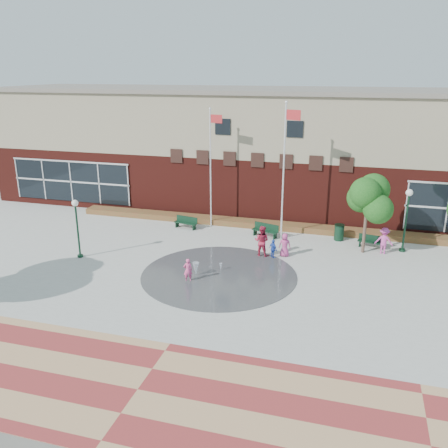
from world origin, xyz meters
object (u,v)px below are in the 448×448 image
(bench_left, at_px, (186,225))
(trash_can, at_px, (339,232))
(flagpole_right, at_px, (285,165))
(child_splash, at_px, (188,270))
(flagpole_left, at_px, (211,162))

(bench_left, distance_m, trash_can, 10.42)
(flagpole_right, height_order, child_splash, flagpole_right)
(flagpole_left, bearing_deg, trash_can, 7.49)
(bench_left, xyz_separation_m, child_splash, (3.12, -8.09, 0.37))
(flagpole_left, xyz_separation_m, flagpole_right, (5.20, -1.25, 0.35))
(flagpole_right, height_order, bench_left, flagpole_right)
(trash_can, bearing_deg, flagpole_right, -168.70)
(bench_left, height_order, trash_can, trash_can)
(trash_can, bearing_deg, flagpole_left, 176.60)
(child_splash, bearing_deg, trash_can, -154.32)
(child_splash, bearing_deg, flagpole_right, -139.00)
(flagpole_right, relative_size, child_splash, 6.92)
(child_splash, bearing_deg, flagpole_left, -104.31)
(flagpole_left, bearing_deg, flagpole_right, -2.58)
(bench_left, distance_m, child_splash, 8.68)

